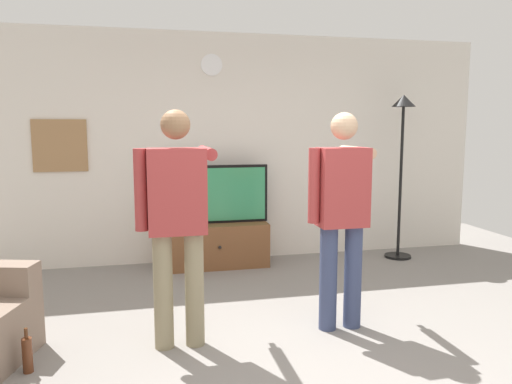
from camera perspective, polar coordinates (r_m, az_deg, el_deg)
ground_plane at (r=3.49m, az=5.71°, el=-20.01°), size 8.40×8.40×0.00m
back_wall at (r=5.97m, az=-3.15°, el=5.06°), size 6.40×0.10×2.70m
tv_stand at (r=5.75m, az=-4.53°, el=-6.13°), size 1.17×0.45×0.50m
television at (r=5.68m, az=-4.66°, el=-0.26°), size 1.21×0.07×0.67m
wall_clock at (r=5.91m, az=-5.17°, el=14.45°), size 0.25×0.03×0.25m
framed_picture at (r=5.90m, az=-21.76°, el=5.02°), size 0.58×0.04×0.58m
floor_lamp at (r=6.21m, az=16.56°, el=5.51°), size 0.32×0.32×1.99m
person_standing_nearer_lamp at (r=3.58m, az=-9.10°, el=-2.64°), size 0.59×0.78×1.73m
person_standing_nearer_couch at (r=3.93m, az=9.88°, el=-1.96°), size 0.56×0.78×1.72m
beverage_bottle at (r=3.73m, az=-24.96°, el=-16.70°), size 0.07×0.07×0.31m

